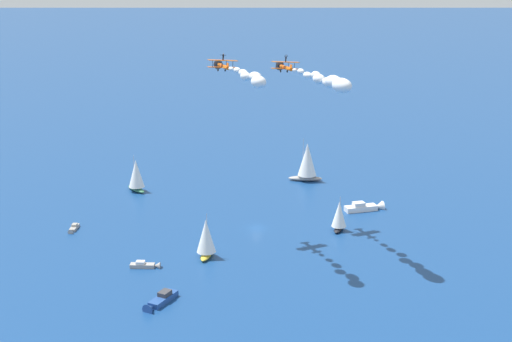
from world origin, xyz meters
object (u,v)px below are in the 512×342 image
sailboat_far_port (307,162)px  motorboat_far_stbd (366,207)px  sailboat_offshore (136,175)px  motorboat_trailing (160,301)px  motorboat_mid_cluster (147,265)px  biplane_lead (223,66)px  sailboat_ahead (206,238)px  wingwalker_wingman (286,58)px  biplane_wingman (285,67)px  wingwalker_lead (223,56)px  sailboat_inshore (339,216)px  motorboat_near_centre (73,229)px

sailboat_far_port → motorboat_far_stbd: size_ratio=1.19×
sailboat_far_port → sailboat_offshore: size_ratio=1.25×
motorboat_far_stbd → motorboat_trailing: motorboat_far_stbd is taller
motorboat_trailing → motorboat_mid_cluster: bearing=97.7°
motorboat_trailing → biplane_lead: size_ratio=1.18×
sailboat_ahead → biplane_lead: size_ratio=1.39×
wingwalker_wingman → motorboat_far_stbd: bearing=10.6°
sailboat_offshore → biplane_wingman: bearing=-38.8°
motorboat_far_stbd → wingwalker_wingman: (-23.50, -4.38, 41.46)m
sailboat_far_port → motorboat_mid_cluster: size_ratio=1.95×
motorboat_trailing → motorboat_mid_cluster: size_ratio=1.27×
sailboat_offshore → motorboat_mid_cluster: (2.47, -55.19, -4.36)m
wingwalker_lead → biplane_wingman: (15.92, 6.25, -3.73)m
sailboat_far_port → sailboat_offshore: 51.74m
sailboat_inshore → wingwalker_wingman: wingwalker_wingman is taller
sailboat_far_port → motorboat_mid_cluster: 76.22m
sailboat_far_port → sailboat_offshore: sailboat_far_port is taller
sailboat_offshore → motorboat_trailing: (4.94, -73.41, -4.16)m
sailboat_far_port → motorboat_far_stbd: bearing=-70.8°
biplane_wingman → wingwalker_wingman: (0.17, 0.06, 2.18)m
biplane_lead → sailboat_ahead: bearing=-111.8°
sailboat_ahead → biplane_wingman: bearing=43.6°
sailboat_far_port → motorboat_mid_cluster: (-49.19, -57.95, -5.56)m
sailboat_offshore → biplane_wingman: (38.02, -30.56, 35.25)m
motorboat_trailing → sailboat_ahead: sailboat_ahead is taller
sailboat_inshore → motorboat_mid_cluster: 50.48m
wingwalker_wingman → sailboat_offshore: bearing=141.4°
sailboat_offshore → biplane_lead: (21.93, -36.87, 36.84)m
sailboat_inshore → motorboat_mid_cluster: bearing=-162.1°
sailboat_offshore → motorboat_trailing: 73.69m
sailboat_far_port → sailboat_ahead: (-35.56, -54.19, -1.40)m
sailboat_inshore → wingwalker_wingman: bearing=142.9°
sailboat_inshore → sailboat_ahead: (-34.31, -11.68, 0.72)m
motorboat_near_centre → sailboat_far_port: 74.79m
motorboat_trailing → wingwalker_lead: 59.13m
motorboat_trailing → wingwalker_lead: (17.16, 36.60, 43.15)m
sailboat_far_port → motorboat_far_stbd: 31.02m
biplane_lead → biplane_wingman: 17.35m
sailboat_inshore → sailboat_far_port: bearing=88.3°
sailboat_far_port → sailboat_ahead: size_ratio=1.30×
sailboat_offshore → biplane_wingman: biplane_wingman is taller
motorboat_near_centre → motorboat_trailing: size_ratio=0.67×
biplane_wingman → sailboat_far_port: bearing=67.7°
sailboat_far_port → motorboat_trailing: sailboat_far_port is taller
sailboat_inshore → wingwalker_lead: (-28.31, 2.94, 39.90)m
motorboat_far_stbd → biplane_lead: size_ratio=1.51×
sailboat_offshore → motorboat_mid_cluster: size_ratio=1.56×
sailboat_offshore → motorboat_far_stbd: bearing=-22.9°
sailboat_far_port → motorboat_trailing: 89.52m
motorboat_near_centre → sailboat_inshore: 66.88m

